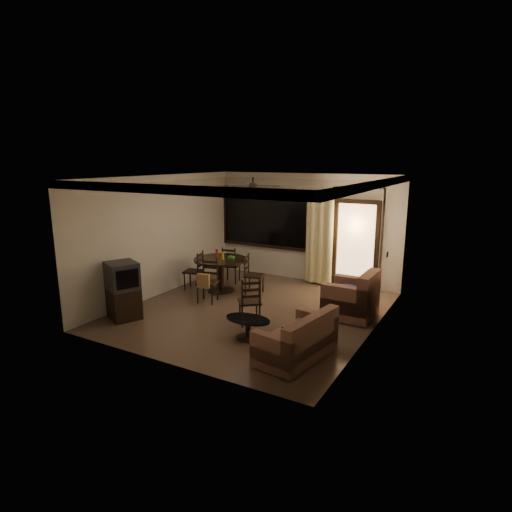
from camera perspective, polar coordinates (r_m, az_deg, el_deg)
The scene contains 12 objects.
ground at distance 9.18m, azimuth -0.39°, elevation -7.28°, with size 5.50×5.50×0.00m, color #7F6651.
room_shell at distance 10.04m, azimuth 7.63°, elevation 5.14°, with size 5.50×6.70×5.50m.
dining_table at distance 10.36m, azimuth -4.75°, elevation -1.28°, with size 1.29×1.29×1.02m.
dining_chair_west at distance 10.67m, azimuth -8.25°, elevation -2.92°, with size 0.51×0.51×0.95m.
dining_chair_east at distance 10.20m, azimuth -0.31°, elevation -3.52°, with size 0.51×0.51×0.95m.
dining_chair_south at distance 9.68m, azimuth -6.49°, elevation -4.37°, with size 0.51×0.55×0.95m.
dining_chair_north at distance 11.17m, azimuth -3.33°, elevation -2.09°, with size 0.51×0.51×0.95m.
tv_cabinet at distance 8.98m, azimuth -17.29°, elevation -4.41°, with size 0.78×0.75×1.16m.
sofa at distance 7.01m, azimuth 5.72°, elevation -11.26°, with size 0.98×1.53×0.76m.
armchair at distance 8.90m, azimuth 12.85°, elevation -5.59°, with size 0.96×0.96×0.95m.
coffee_table at distance 7.75m, azimuth -1.08°, elevation -9.19°, with size 0.86×0.52×0.38m.
side_chair at distance 8.39m, azimuth -0.85°, elevation -7.22°, with size 0.59×0.59×0.95m.
Camera 1 is at (4.30, -7.46, 3.17)m, focal length 30.00 mm.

